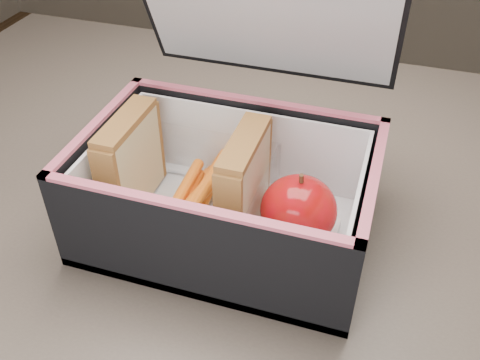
# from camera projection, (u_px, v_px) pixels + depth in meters

# --- Properties ---
(kitchen_table) EXTENTS (1.20, 0.80, 0.75)m
(kitchen_table) POSITION_uv_depth(u_px,v_px,m) (275.00, 259.00, 0.65)
(kitchen_table) COLOR brown
(kitchen_table) RESTS_ON ground
(lunch_bag) EXTENTS (0.28, 0.26, 0.27)m
(lunch_bag) POSITION_uv_depth(u_px,v_px,m) (229.00, 184.00, 0.53)
(lunch_bag) COLOR black
(lunch_bag) RESTS_ON kitchen_table
(plastic_tub) EXTENTS (0.17, 0.12, 0.07)m
(plastic_tub) POSITION_uv_depth(u_px,v_px,m) (187.00, 188.00, 0.55)
(plastic_tub) COLOR white
(plastic_tub) RESTS_ON lunch_bag
(sandwich_left) EXTENTS (0.03, 0.09, 0.10)m
(sandwich_left) POSITION_uv_depth(u_px,v_px,m) (131.00, 162.00, 0.55)
(sandwich_left) COLOR tan
(sandwich_left) RESTS_ON plastic_tub
(sandwich_right) EXTENTS (0.03, 0.09, 0.10)m
(sandwich_right) POSITION_uv_depth(u_px,v_px,m) (244.00, 184.00, 0.52)
(sandwich_right) COLOR tan
(sandwich_right) RESTS_ON plastic_tub
(carrot_sticks) EXTENTS (0.05, 0.13, 0.03)m
(carrot_sticks) POSITION_uv_depth(u_px,v_px,m) (193.00, 196.00, 0.56)
(carrot_sticks) COLOR orange
(carrot_sticks) RESTS_ON plastic_tub
(paper_napkin) EXTENTS (0.07, 0.07, 0.01)m
(paper_napkin) POSITION_uv_depth(u_px,v_px,m) (300.00, 238.00, 0.53)
(paper_napkin) COLOR white
(paper_napkin) RESTS_ON lunch_bag
(red_apple) EXTENTS (0.08, 0.08, 0.08)m
(red_apple) POSITION_uv_depth(u_px,v_px,m) (299.00, 210.00, 0.51)
(red_apple) COLOR #971508
(red_apple) RESTS_ON paper_napkin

